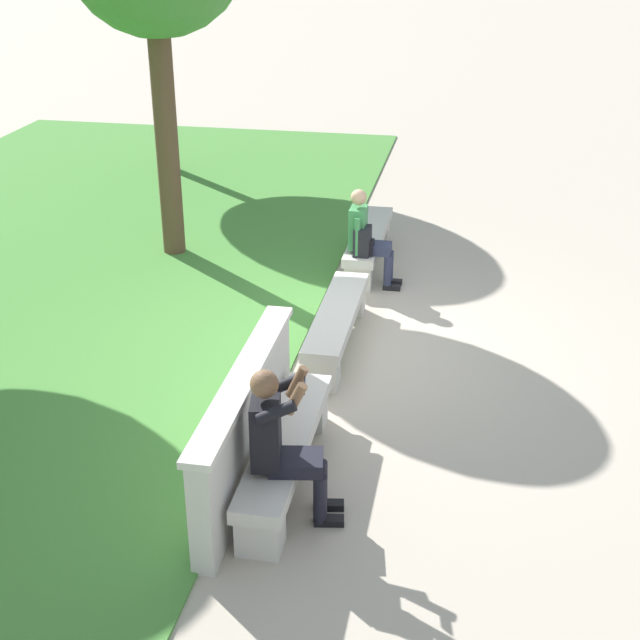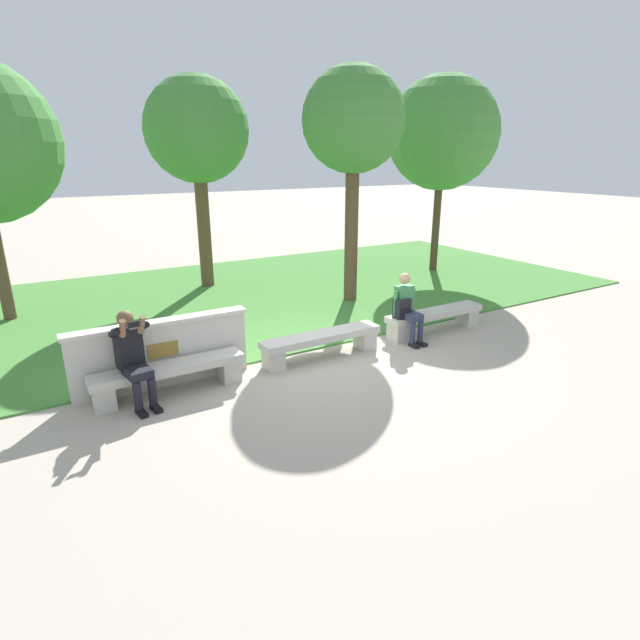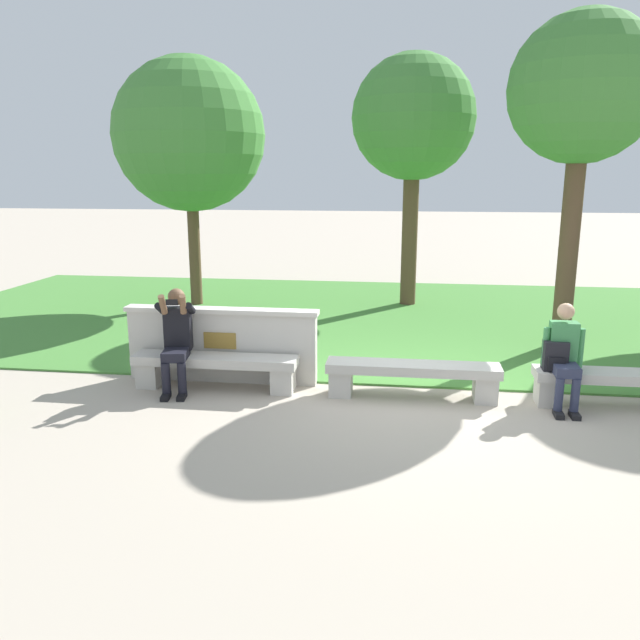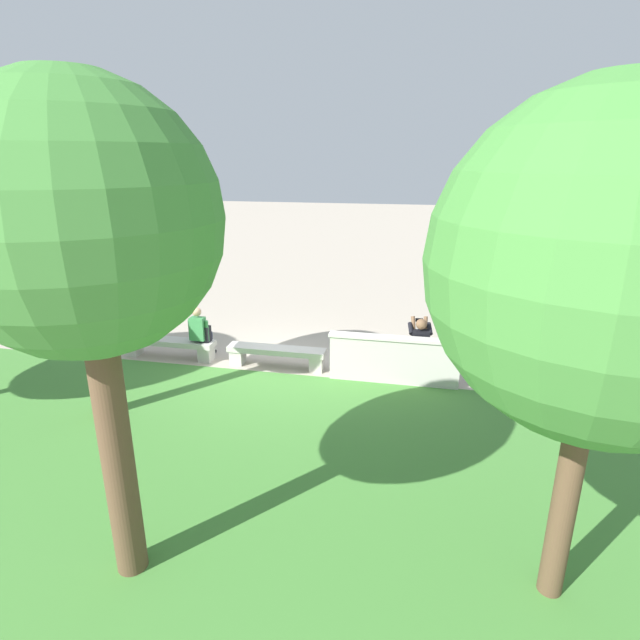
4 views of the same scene
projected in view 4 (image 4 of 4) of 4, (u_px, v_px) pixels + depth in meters
name	position (u px, v px, depth m)	size (l,w,h in m)	color
ground_plane	(277.00, 367.00, 10.95)	(80.00, 80.00, 0.00)	#B2A593
grass_strip	(186.00, 490.00, 6.87)	(19.26, 8.00, 0.03)	#478438
bench_main	(394.00, 363.00, 10.35)	(2.16, 0.40, 0.45)	beige
bench_near	(277.00, 354.00, 10.85)	(2.16, 0.40, 0.45)	beige
bench_mid	(169.00, 345.00, 11.35)	(2.16, 0.40, 0.45)	beige
backrest_wall_with_plaque	(394.00, 360.00, 9.97)	(2.63, 0.24, 1.01)	beige
person_photographer	(419.00, 344.00, 10.20)	(0.51, 0.76, 1.32)	black
person_distant	(200.00, 331.00, 11.15)	(0.48, 0.67, 1.26)	black
backpack	(204.00, 334.00, 11.12)	(0.28, 0.24, 0.43)	black
tree_behind_wall	(608.00, 267.00, 4.20)	(3.07, 3.07, 5.05)	brown
tree_left_background	(83.00, 225.00, 4.40)	(2.50, 2.50, 5.12)	brown
tree_far_back	(69.00, 188.00, 7.67)	(2.22, 2.22, 5.11)	brown
trash_bin	(519.00, 346.00, 11.13)	(0.44, 0.44, 0.75)	#2D5133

